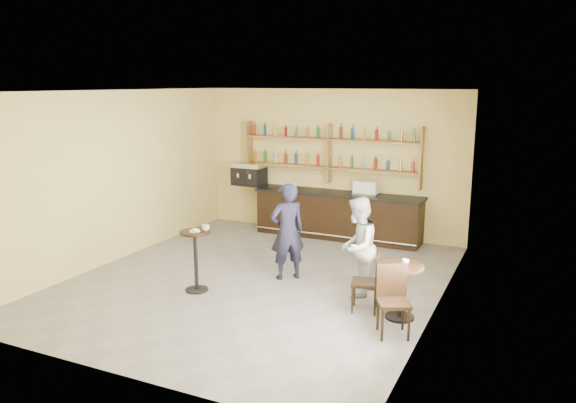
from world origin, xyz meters
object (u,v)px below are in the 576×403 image
at_px(cafe_table, 401,292).
at_px(patron_second, 358,247).
at_px(chair_south, 394,302).
at_px(pedestal_table, 196,261).
at_px(espresso_machine, 249,174).
at_px(pastry_case, 367,188).
at_px(bar_counter, 338,215).
at_px(man_main, 287,231).
at_px(chair_west, 365,282).

height_order(cafe_table, patron_second, patron_second).
bearing_deg(chair_south, pedestal_table, 149.39).
distance_m(espresso_machine, pastry_case, 2.83).
distance_m(pastry_case, cafe_table, 4.11).
distance_m(pedestal_table, cafe_table, 3.29).
relative_size(chair_south, patron_second, 0.60).
relative_size(bar_counter, pastry_case, 7.22).
distance_m(espresso_machine, chair_south, 6.29).
height_order(bar_counter, patron_second, patron_second).
bearing_deg(espresso_machine, man_main, -47.23).
bearing_deg(man_main, pastry_case, -144.50).
relative_size(bar_counter, man_main, 2.20).
xyz_separation_m(man_main, cafe_table, (2.18, -0.84, -0.44)).
bearing_deg(pastry_case, espresso_machine, -175.20).
xyz_separation_m(bar_counter, cafe_table, (2.30, -3.68, -0.10)).
bearing_deg(bar_counter, chair_south, -61.27).
relative_size(pastry_case, chair_west, 0.58).
relative_size(espresso_machine, patron_second, 0.46).
distance_m(chair_west, chair_south, 0.89).
xyz_separation_m(bar_counter, chair_south, (2.35, -4.28, -0.03)).
height_order(pedestal_table, patron_second, patron_second).
height_order(espresso_machine, patron_second, patron_second).
bearing_deg(bar_counter, cafe_table, -58.04).
relative_size(espresso_machine, pastry_case, 1.41).
bearing_deg(bar_counter, pastry_case, 0.00).
relative_size(pastry_case, pedestal_table, 0.51).
xyz_separation_m(pastry_case, chair_west, (1.11, -3.63, -0.71)).
bearing_deg(espresso_machine, cafe_table, -35.63).
bearing_deg(pedestal_table, espresso_machine, 106.86).
height_order(pedestal_table, chair_south, pedestal_table).
distance_m(cafe_table, patron_second, 1.13).
relative_size(cafe_table, chair_west, 0.90).
distance_m(bar_counter, pastry_case, 0.91).
xyz_separation_m(chair_west, patron_second, (-0.31, 0.57, 0.35)).
bearing_deg(man_main, cafe_table, 114.89).
relative_size(pastry_case, chair_south, 0.54).
bearing_deg(patron_second, pastry_case, -165.50).
height_order(chair_south, patron_second, patron_second).
distance_m(espresso_machine, pedestal_table, 4.25).
distance_m(pastry_case, man_main, 2.90).
xyz_separation_m(bar_counter, chair_west, (1.75, -3.63, -0.06)).
height_order(pedestal_table, man_main, man_main).
bearing_deg(patron_second, man_main, -99.82).
height_order(pastry_case, pedestal_table, pastry_case).
distance_m(pedestal_table, chair_west, 2.75).
bearing_deg(espresso_machine, chair_south, -39.61).
height_order(bar_counter, cafe_table, bar_counter).
bearing_deg(man_main, pedestal_table, 2.68).
relative_size(cafe_table, chair_south, 0.84).
bearing_deg(bar_counter, pedestal_table, -103.78).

